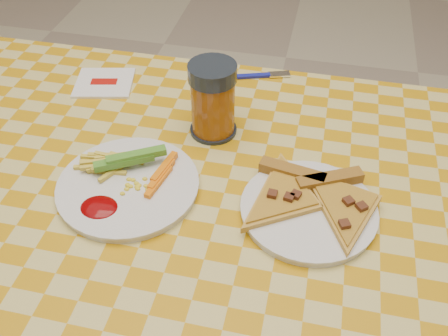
{
  "coord_description": "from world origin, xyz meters",
  "views": [
    {
      "loc": [
        0.18,
        -0.54,
        1.36
      ],
      "look_at": [
        0.04,
        0.07,
        0.78
      ],
      "focal_mm": 40.0,
      "sensor_mm": 36.0,
      "label": 1
    }
  ],
  "objects_px": {
    "table": "(192,232)",
    "drink_glass": "(213,100)",
    "plate_right": "(308,211)",
    "plate_left": "(128,187)"
  },
  "relations": [
    {
      "from": "table",
      "to": "drink_glass",
      "type": "xyz_separation_m",
      "value": [
        -0.01,
        0.19,
        0.14
      ]
    },
    {
      "from": "plate_right",
      "to": "drink_glass",
      "type": "height_order",
      "value": "drink_glass"
    },
    {
      "from": "plate_left",
      "to": "plate_right",
      "type": "bearing_deg",
      "value": 2.11
    },
    {
      "from": "plate_right",
      "to": "drink_glass",
      "type": "xyz_separation_m",
      "value": [
        -0.2,
        0.17,
        0.07
      ]
    },
    {
      "from": "drink_glass",
      "to": "plate_left",
      "type": "bearing_deg",
      "value": -119.39
    },
    {
      "from": "table",
      "to": "plate_left",
      "type": "relative_size",
      "value": 5.44
    },
    {
      "from": "plate_left",
      "to": "drink_glass",
      "type": "distance_m",
      "value": 0.22
    },
    {
      "from": "table",
      "to": "plate_right",
      "type": "relative_size",
      "value": 5.92
    },
    {
      "from": "plate_left",
      "to": "drink_glass",
      "type": "relative_size",
      "value": 1.62
    },
    {
      "from": "table",
      "to": "plate_right",
      "type": "height_order",
      "value": "plate_right"
    }
  ]
}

